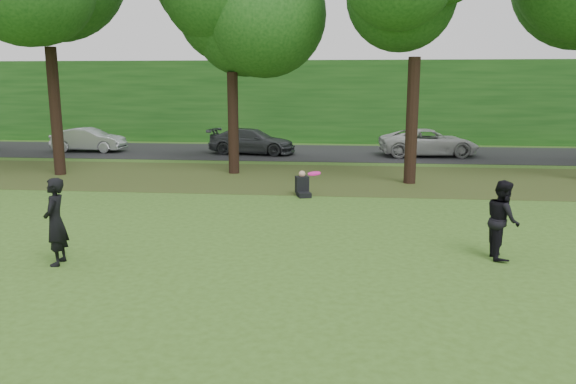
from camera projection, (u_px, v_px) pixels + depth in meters
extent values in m
plane|color=#35551A|center=(246.00, 309.00, 9.43)|extent=(120.00, 120.00, 0.00)
cube|color=#3E3416|center=(304.00, 178.00, 22.11)|extent=(60.00, 7.00, 0.01)
cube|color=black|center=(316.00, 153.00, 29.92)|extent=(70.00, 7.00, 0.02)
cube|color=#164513|center=(322.00, 101.00, 35.29)|extent=(70.00, 3.00, 5.00)
imported|color=black|center=(55.00, 222.00, 11.56)|extent=(0.54, 0.73, 1.83)
imported|color=black|center=(503.00, 220.00, 11.99)|extent=(0.66, 0.84, 1.71)
imported|color=#ABAEB3|center=(89.00, 140.00, 30.25)|extent=(3.87, 1.38, 1.27)
imported|color=#3D4145|center=(252.00, 141.00, 29.30)|extent=(4.73, 2.43, 1.31)
imported|color=#BDBDBD|center=(428.00, 142.00, 28.48)|extent=(5.16, 2.86, 1.37)
cylinder|color=#F91498|center=(314.00, 173.00, 11.74)|extent=(0.36, 0.36, 0.07)
cube|color=black|center=(304.00, 194.00, 18.55)|extent=(0.55, 0.66, 0.16)
cube|color=black|center=(302.00, 185.00, 18.76)|extent=(0.50, 0.45, 0.56)
sphere|color=tan|center=(302.00, 174.00, 18.69)|extent=(0.22, 0.22, 0.22)
cylinder|color=black|center=(56.00, 112.00, 22.45)|extent=(0.44, 0.44, 5.08)
cylinder|color=black|center=(233.00, 124.00, 22.90)|extent=(0.44, 0.44, 4.12)
sphere|color=#164513|center=(231.00, 1.00, 21.97)|extent=(5.80, 5.80, 5.80)
cylinder|color=black|center=(412.00, 121.00, 20.57)|extent=(0.44, 0.44, 4.62)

